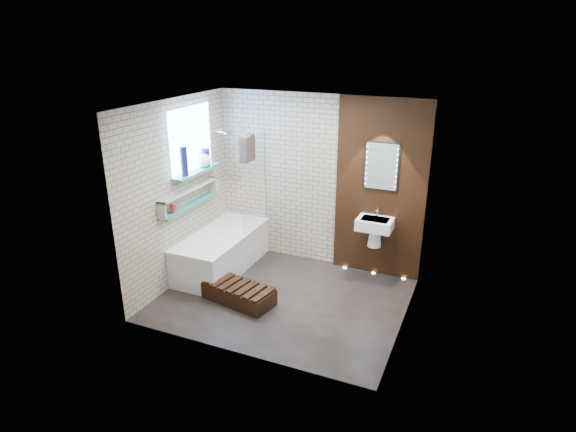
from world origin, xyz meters
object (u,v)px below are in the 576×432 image
at_px(bathtub, 222,251).
at_px(bath_screen, 254,183).
at_px(washbasin, 375,228).
at_px(led_mirror, 381,167).
at_px(walnut_step, 239,294).

bearing_deg(bathtub, bath_screen, 51.10).
height_order(bath_screen, washbasin, bath_screen).
relative_size(bathtub, led_mirror, 2.49).
bearing_deg(led_mirror, washbasin, -90.00).
bearing_deg(bathtub, walnut_step, -47.08).
height_order(bath_screen, led_mirror, led_mirror).
distance_m(bathtub, walnut_step, 1.04).
height_order(bathtub, walnut_step, bathtub).
xyz_separation_m(bath_screen, led_mirror, (1.82, 0.34, 0.37)).
relative_size(washbasin, led_mirror, 0.83).
xyz_separation_m(bath_screen, washbasin, (1.82, 0.18, -0.49)).
bearing_deg(bath_screen, bathtub, -128.90).
xyz_separation_m(bathtub, walnut_step, (0.70, -0.75, -0.18)).
relative_size(bath_screen, walnut_step, 1.44).
height_order(bathtub, washbasin, washbasin).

